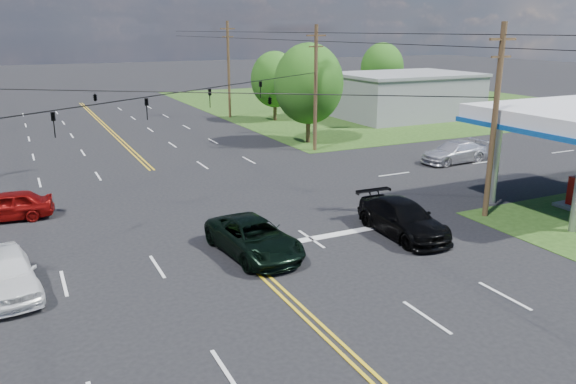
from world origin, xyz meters
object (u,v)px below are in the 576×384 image
retail_ne (405,97)px  tree_right_b (275,79)px  suv_black (403,218)px  pole_ne (316,87)px  pole_se (495,120)px  tree_right_a (309,84)px  pickup_dkgreen (254,238)px  pole_right_far (229,69)px  tree_far_r (382,68)px  pickup_white (6,273)px

retail_ne → tree_right_b: (-13.50, 4.00, 2.02)m
tree_right_b → suv_black: 34.63m
pole_ne → tree_right_b: size_ratio=1.34×
pole_se → retail_ne: bearing=59.6°
retail_ne → pole_ne: pole_ne is taller
tree_right_a → tree_right_b: (2.50, 12.00, -0.65)m
tree_right_b → pickup_dkgreen: (-16.00, -32.50, -3.47)m
pole_right_far → tree_right_b: (3.50, -4.00, -0.95)m
pole_right_far → tree_right_a: size_ratio=1.22×
pole_se → pickup_dkgreen: bearing=177.7°
tree_far_r → pole_ne: bearing=-135.0°
tree_right_a → tree_right_b: size_ratio=1.15×
pole_right_far → tree_right_b: 5.40m
pole_right_far → pickup_white: bearing=-121.3°
retail_ne → tree_far_r: tree_far_r is taller
pole_ne → pickup_dkgreen: pole_ne is taller
pole_se → pickup_dkgreen: (-12.50, 0.50, -4.17)m
tree_far_r → pole_se: bearing=-118.3°
tree_far_r → pickup_white: bearing=-138.4°
pole_se → pickup_dkgreen: 13.19m
tree_right_a → tree_far_r: tree_right_a is taller
retail_ne → pole_se: pole_se is taller
pole_ne → tree_right_a: (1.00, 3.00, -0.05)m
suv_black → pole_right_far: bearing=83.7°
retail_ne → tree_right_b: 14.22m
tree_right_a → pickup_dkgreen: (-13.50, -20.50, -4.12)m
tree_far_r → pole_right_far: bearing=-174.6°
retail_ne → suv_black: retail_ne is taller
pole_right_far → pickup_dkgreen: 38.83m
tree_right_a → pickup_white: tree_right_a is taller
retail_ne → pole_se: 33.72m
tree_right_b → pickup_white: (-25.35, -32.00, -3.41)m
pickup_dkgreen → tree_right_b: bearing=58.4°
suv_black → pickup_white: (-16.44, 1.29, 0.02)m
pole_se → suv_black: 6.81m
tree_far_r → pickup_dkgreen: size_ratio=1.41×
pickup_white → suv_black: bearing=-11.3°
tree_right_a → pickup_white: 30.64m
pole_right_far → tree_right_a: pole_right_far is taller
pickup_white → pole_ne: bearing=31.1°
pole_se → tree_right_b: size_ratio=1.34×
tree_far_r → suv_black: size_ratio=1.40×
retail_ne → pickup_white: (-38.85, -28.00, -1.39)m
retail_ne → suv_black: size_ratio=2.57×
pole_ne → tree_right_a: bearing=71.6°
retail_ne → pole_ne: bearing=-147.1°
pole_ne → pole_right_far: bearing=90.0°
pickup_white → tree_right_a: bearing=34.4°
retail_ne → tree_right_a: size_ratio=1.71×
suv_black → retail_ne: bearing=54.5°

